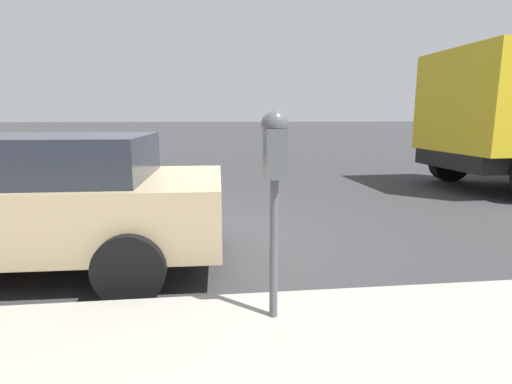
% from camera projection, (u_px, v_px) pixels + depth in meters
% --- Properties ---
extents(ground_plane, '(220.00, 220.00, 0.00)m').
position_uv_depth(ground_plane, '(188.00, 238.00, 5.46)').
color(ground_plane, '#333335').
extents(parking_meter, '(0.21, 0.19, 1.51)m').
position_uv_depth(parking_meter, '(275.00, 162.00, 2.76)').
color(parking_meter, '#4C5156').
rests_on(parking_meter, sidewalk).
extents(car_tan, '(2.18, 4.32, 1.44)m').
position_uv_depth(car_tan, '(23.00, 199.00, 4.22)').
color(car_tan, tan).
rests_on(car_tan, ground_plane).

